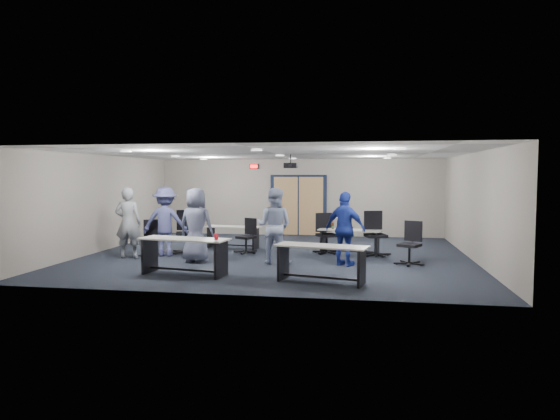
% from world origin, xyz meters
% --- Properties ---
extents(floor, '(10.00, 10.00, 0.00)m').
position_xyz_m(floor, '(0.00, 0.00, 0.00)').
color(floor, black).
rests_on(floor, ground).
extents(back_wall, '(10.00, 0.04, 2.70)m').
position_xyz_m(back_wall, '(0.00, 4.50, 1.35)').
color(back_wall, gray).
rests_on(back_wall, floor).
extents(front_wall, '(10.00, 0.04, 2.70)m').
position_xyz_m(front_wall, '(0.00, -4.50, 1.35)').
color(front_wall, gray).
rests_on(front_wall, floor).
extents(left_wall, '(0.04, 9.00, 2.70)m').
position_xyz_m(left_wall, '(-5.00, 0.00, 1.35)').
color(left_wall, gray).
rests_on(left_wall, floor).
extents(right_wall, '(0.04, 9.00, 2.70)m').
position_xyz_m(right_wall, '(5.00, 0.00, 1.35)').
color(right_wall, gray).
rests_on(right_wall, floor).
extents(ceiling, '(10.00, 9.00, 0.04)m').
position_xyz_m(ceiling, '(0.00, 0.00, 2.70)').
color(ceiling, white).
rests_on(ceiling, back_wall).
extents(double_door, '(2.00, 0.07, 2.20)m').
position_xyz_m(double_door, '(0.00, 4.46, 1.05)').
color(double_door, black).
rests_on(double_door, back_wall).
extents(exit_sign, '(0.32, 0.07, 0.18)m').
position_xyz_m(exit_sign, '(-1.60, 4.44, 2.45)').
color(exit_sign, black).
rests_on(exit_sign, back_wall).
extents(ceiling_projector, '(0.35, 0.32, 0.37)m').
position_xyz_m(ceiling_projector, '(0.30, 0.50, 2.40)').
color(ceiling_projector, black).
rests_on(ceiling_projector, ceiling).
extents(ceiling_can_lights, '(6.24, 5.74, 0.02)m').
position_xyz_m(ceiling_can_lights, '(0.00, 0.25, 2.67)').
color(ceiling_can_lights, silver).
rests_on(ceiling_can_lights, ceiling).
extents(table_front_left, '(2.02, 0.94, 0.92)m').
position_xyz_m(table_front_left, '(-1.50, -2.90, 0.54)').
color(table_front_left, '#AAA8A1').
rests_on(table_front_left, floor).
extents(table_front_right, '(1.93, 0.99, 0.75)m').
position_xyz_m(table_front_right, '(1.46, -3.18, 0.51)').
color(table_front_right, '#AAA8A1').
rests_on(table_front_right, floor).
extents(table_back_left, '(1.64, 0.71, 0.64)m').
position_xyz_m(table_back_left, '(-1.49, 1.09, 0.44)').
color(table_back_left, '#AAA8A1').
rests_on(table_back_left, floor).
extents(table_back_right, '(1.73, 0.80, 0.93)m').
position_xyz_m(table_back_right, '(1.91, 0.46, 0.47)').
color(table_back_right, '#AAA8A1').
rests_on(table_back_right, floor).
extents(chair_back_a, '(0.95, 0.95, 1.17)m').
position_xyz_m(chair_back_a, '(-2.52, -0.07, 0.59)').
color(chair_back_a, black).
rests_on(chair_back_a, floor).
extents(chair_back_b, '(0.81, 0.81, 0.95)m').
position_xyz_m(chair_back_b, '(-0.90, 0.23, 0.48)').
color(chair_back_b, black).
rests_on(chair_back_b, floor).
extents(chair_back_c, '(0.93, 0.93, 1.10)m').
position_xyz_m(chair_back_c, '(1.29, 0.53, 0.55)').
color(chair_back_c, black).
rests_on(chair_back_c, floor).
extents(chair_back_d, '(0.92, 0.92, 1.19)m').
position_xyz_m(chair_back_d, '(2.60, 0.32, 0.59)').
color(chair_back_d, black).
rests_on(chair_back_d, floor).
extents(chair_loose_left, '(0.73, 0.73, 0.94)m').
position_xyz_m(chair_loose_left, '(-3.31, -0.59, 0.47)').
color(chair_loose_left, black).
rests_on(chair_loose_left, floor).
extents(chair_loose_right, '(0.88, 0.88, 1.04)m').
position_xyz_m(chair_loose_right, '(3.36, -0.90, 0.52)').
color(chair_loose_right, black).
rests_on(chair_loose_right, floor).
extents(person_gray, '(0.73, 0.54, 1.83)m').
position_xyz_m(person_gray, '(-3.70, -1.07, 0.92)').
color(person_gray, gray).
rests_on(person_gray, floor).
extents(person_plaid, '(0.96, 0.69, 1.83)m').
position_xyz_m(person_plaid, '(-1.77, -1.37, 0.92)').
color(person_plaid, slate).
rests_on(person_plaid, floor).
extents(person_lightblue, '(0.99, 0.83, 1.83)m').
position_xyz_m(person_lightblue, '(0.15, -1.24, 0.92)').
color(person_lightblue, '#9AA8CD').
rests_on(person_lightblue, floor).
extents(person_navy, '(1.11, 0.85, 1.75)m').
position_xyz_m(person_navy, '(1.86, -1.25, 0.88)').
color(person_navy, navy).
rests_on(person_navy, floor).
extents(person_back, '(1.26, 0.84, 1.83)m').
position_xyz_m(person_back, '(-2.90, -0.56, 0.92)').
color(person_back, '#464A7F').
rests_on(person_back, floor).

